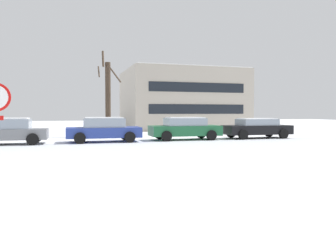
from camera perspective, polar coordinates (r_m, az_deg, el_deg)
The scene contains 8 objects.
ground_plane at distance 11.92m, azimuth -18.14°, elevation -6.25°, with size 120.00×120.00×0.00m, color white.
road_surface at distance 15.20m, azimuth -17.81°, elevation -4.40°, with size 80.00×8.63×0.00m.
parked_car_gray at distance 20.22m, azimuth -25.51°, elevation -0.78°, with size 4.03×2.04×1.45m.
parked_car_blue at distance 20.18m, azimuth -10.90°, elevation -0.57°, with size 4.34×2.18×1.47m.
parked_car_green at distance 21.39m, azimuth 2.91°, elevation -0.38°, with size 4.53×2.06×1.45m.
parked_car_black at distance 23.48m, azimuth 14.93°, elevation -0.30°, with size 4.63×2.03×1.35m.
tree_far_left at distance 24.82m, azimuth -10.24°, elevation 4.89°, with size 1.70×1.68×6.27m.
building_far_right at distance 36.41m, azimuth 2.31°, elevation 4.53°, with size 12.03×9.74×6.28m.
Camera 1 is at (0.33, -11.79, 1.76)m, focal length 35.70 mm.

